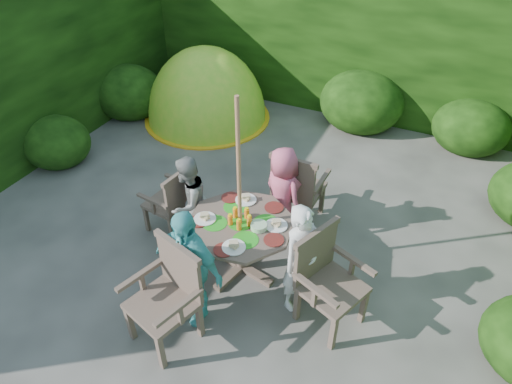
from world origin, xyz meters
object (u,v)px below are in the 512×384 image
at_px(garden_chair_back, 297,187).
at_px(dome_tent, 207,118).
at_px(garden_chair_right, 326,278).
at_px(patio_table, 241,230).
at_px(child_left, 188,202).
at_px(garden_chair_left, 172,200).
at_px(child_right, 302,259).
at_px(child_front, 188,267).
at_px(child_back, 283,194).
at_px(parasol_pole, 239,194).
at_px(garden_chair_front, 169,294).

xyz_separation_m(garden_chair_back, dome_tent, (-2.49, 1.99, -0.55)).
bearing_deg(dome_tent, garden_chair_right, -46.27).
bearing_deg(patio_table, garden_chair_right, -11.96).
bearing_deg(child_left, garden_chair_left, -103.63).
bearing_deg(child_right, garden_chair_back, 48.68).
height_order(patio_table, child_front, child_front).
height_order(patio_table, child_back, child_back).
relative_size(garden_chair_right, child_back, 0.83).
relative_size(parasol_pole, child_left, 1.84).
xyz_separation_m(child_front, dome_tent, (-2.06, 3.82, -0.69)).
bearing_deg(garden_chair_left, patio_table, 84.91).
relative_size(parasol_pole, dome_tent, 0.85).
distance_m(patio_table, child_front, 0.81).
xyz_separation_m(parasol_pole, garden_chair_front, (-0.23, -1.06, -0.54)).
relative_size(garden_chair_back, garden_chair_front, 0.99).
bearing_deg(child_right, garden_chair_left, 102.81).
bearing_deg(child_back, garden_chair_left, 52.16).
relative_size(parasol_pole, garden_chair_front, 2.11).
bearing_deg(child_back, parasol_pole, 106.37).
xyz_separation_m(garden_chair_right, garden_chair_back, (-0.81, 1.28, 0.00)).
relative_size(parasol_pole, garden_chair_back, 2.13).
distance_m(garden_chair_left, child_back, 1.36).
distance_m(patio_table, child_left, 0.80).
distance_m(parasol_pole, child_front, 0.90).
bearing_deg(patio_table, child_right, -12.79).
height_order(garden_chair_back, dome_tent, dome_tent).
height_order(garden_chair_left, child_back, child_back).
distance_m(garden_chair_front, child_front, 0.32).
xyz_separation_m(child_right, dome_tent, (-3.01, 3.22, -0.65)).
bearing_deg(patio_table, child_left, 167.35).
distance_m(parasol_pole, child_back, 0.93).
relative_size(garden_chair_front, child_back, 0.84).
bearing_deg(garden_chair_front, child_right, 58.27).
bearing_deg(garden_chair_front, garden_chair_left, 139.70).
relative_size(garden_chair_right, garden_chair_back, 1.00).
relative_size(garden_chair_front, child_right, 0.80).
bearing_deg(garden_chair_front, child_left, 130.94).
bearing_deg(garden_chair_front, child_front, 95.77).
xyz_separation_m(child_right, child_front, (-0.96, -0.60, 0.04)).
bearing_deg(patio_table, dome_tent, 126.31).
bearing_deg(garden_chair_back, child_right, 114.62).
bearing_deg(garden_chair_back, child_back, 75.47).
xyz_separation_m(garden_chair_front, child_front, (0.06, 0.28, 0.13)).
bearing_deg(parasol_pole, child_front, -102.72).
distance_m(garden_chair_right, child_right, 0.31).
bearing_deg(child_back, dome_tent, -14.14).
height_order(garden_chair_back, child_right, child_right).
bearing_deg(patio_table, parasol_pole, -179.92).
bearing_deg(garden_chair_back, dome_tent, -36.90).
height_order(garden_chair_left, child_right, child_right).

